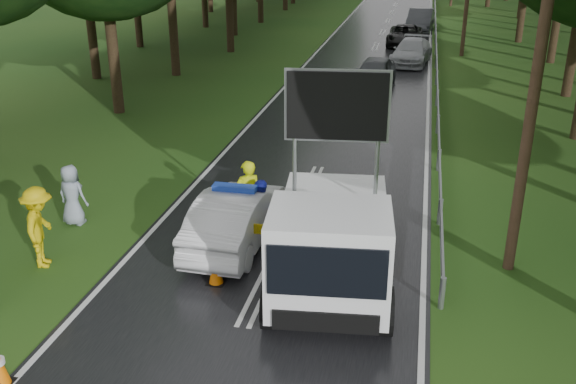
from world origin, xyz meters
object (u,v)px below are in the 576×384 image
(work_truck, at_px, (331,238))
(queue_car_first, at_px, (375,73))
(barrier, at_px, (274,236))
(officer, at_px, (248,197))
(queue_car_third, at_px, (405,35))
(civilian, at_px, (263,211))
(police_sedan, at_px, (236,218))
(queue_car_fourth, at_px, (420,21))
(queue_car_second, at_px, (411,52))

(work_truck, xyz_separation_m, queue_car_first, (-0.61, 18.61, -0.48))
(barrier, height_order, queue_car_first, queue_car_first)
(officer, bearing_deg, queue_car_third, -130.93)
(civilian, relative_size, queue_car_third, 0.34)
(police_sedan, height_order, barrier, police_sedan)
(queue_car_first, bearing_deg, officer, -90.41)
(queue_car_first, height_order, queue_car_fourth, queue_car_fourth)
(queue_car_first, bearing_deg, work_truck, -82.30)
(civilian, bearing_deg, queue_car_fourth, 68.68)
(queue_car_second, distance_m, queue_car_fourth, 12.00)
(queue_car_first, distance_m, queue_car_fourth, 18.09)
(work_truck, height_order, queue_car_first, work_truck)
(queue_car_first, relative_size, queue_car_fourth, 0.83)
(officer, distance_m, queue_car_first, 16.43)
(work_truck, relative_size, civilian, 3.58)
(officer, xyz_separation_m, civilian, (0.48, -0.43, -0.15))
(work_truck, xyz_separation_m, queue_car_second, (0.92, 24.61, -0.50))
(work_truck, height_order, queue_car_third, work_truck)
(barrier, xyz_separation_m, queue_car_first, (0.75, 17.94, -0.08))
(work_truck, xyz_separation_m, barrier, (-1.36, 0.66, -0.40))
(queue_car_second, xyz_separation_m, queue_car_third, (-0.60, 6.00, -0.03))
(queue_car_second, bearing_deg, police_sedan, -91.15)
(queue_car_fourth, bearing_deg, queue_car_second, -87.48)
(civilian, relative_size, queue_car_fourth, 0.32)
(officer, bearing_deg, queue_car_fourth, -131.41)
(queue_car_first, bearing_deg, civilian, -88.63)
(civilian, relative_size, queue_car_second, 0.34)
(queue_car_fourth, bearing_deg, queue_car_third, -94.41)
(police_sedan, xyz_separation_m, queue_car_second, (3.43, 23.05, -0.02))
(barrier, bearing_deg, queue_car_first, 85.73)
(officer, bearing_deg, police_sedan, 45.56)
(police_sedan, xyz_separation_m, barrier, (1.15, -0.89, 0.08))
(work_truck, xyz_separation_m, queue_car_fourth, (1.19, 36.61, -0.37))
(civilian, relative_size, queue_car_first, 0.39)
(barrier, xyz_separation_m, queue_car_second, (2.28, 23.94, -0.10))
(officer, bearing_deg, barrier, 87.23)
(police_sedan, distance_m, queue_car_first, 17.16)
(officer, height_order, civilian, officer)
(civilian, xyz_separation_m, queue_car_second, (2.83, 22.76, -0.11))
(queue_car_first, bearing_deg, barrier, -86.58)
(queue_car_third, bearing_deg, queue_car_second, -82.98)
(barrier, height_order, officer, officer)
(police_sedan, relative_size, queue_car_second, 0.91)
(barrier, bearing_deg, queue_car_second, 82.67)
(officer, distance_m, queue_car_fourth, 34.52)
(civilian, distance_m, queue_car_third, 28.85)
(queue_car_second, xyz_separation_m, queue_car_fourth, (0.27, 12.00, 0.13))
(queue_car_third, bearing_deg, police_sedan, -94.25)
(police_sedan, bearing_deg, queue_car_second, -96.94)
(queue_car_fourth, bearing_deg, barrier, -90.27)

